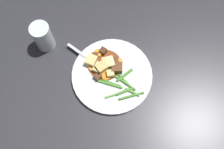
{
  "coord_description": "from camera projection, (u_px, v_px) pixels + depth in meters",
  "views": [
    {
      "loc": [
        -0.29,
        0.11,
        0.8
      ],
      "look_at": [
        0.0,
        0.0,
        0.02
      ],
      "focal_mm": 40.94,
      "sensor_mm": 36.0,
      "label": 1
    }
  ],
  "objects": [
    {
      "name": "potato_chunk_1",
      "position": [
        107.0,
        64.0,
        0.84
      ],
      "size": [
        0.04,
        0.04,
        0.03
      ],
      "primitive_type": "cube",
      "rotation": [
        0.0,
        0.0,
        1.47
      ],
      "color": "#EAD68C",
      "rests_on": "dinner_plate"
    },
    {
      "name": "potato_chunk_0",
      "position": [
        102.0,
        67.0,
        0.84
      ],
      "size": [
        0.04,
        0.04,
        0.03
      ],
      "primitive_type": "cube",
      "rotation": [
        0.0,
        0.0,
        0.24
      ],
      "color": "#DBBC6B",
      "rests_on": "dinner_plate"
    },
    {
      "name": "meat_chunk_2",
      "position": [
        117.0,
        68.0,
        0.84
      ],
      "size": [
        0.04,
        0.05,
        0.03
      ],
      "primitive_type": "cube",
      "rotation": [
        0.0,
        0.0,
        4.34
      ],
      "color": "brown",
      "rests_on": "dinner_plate"
    },
    {
      "name": "green_bean_3",
      "position": [
        132.0,
        92.0,
        0.82
      ],
      "size": [
        0.04,
        0.04,
        0.01
      ],
      "primitive_type": "cylinder",
      "rotation": [
        0.0,
        1.57,
        3.87
      ],
      "color": "#599E38",
      "rests_on": "dinner_plate"
    },
    {
      "name": "green_bean_1",
      "position": [
        126.0,
        83.0,
        0.83
      ],
      "size": [
        0.07,
        0.05,
        0.01
      ],
      "primitive_type": "cylinder",
      "rotation": [
        0.0,
        1.57,
        3.72
      ],
      "color": "#4C8E33",
      "rests_on": "dinner_plate"
    },
    {
      "name": "green_bean_6",
      "position": [
        124.0,
        80.0,
        0.83
      ],
      "size": [
        0.06,
        0.03,
        0.01
      ],
      "primitive_type": "cylinder",
      "rotation": [
        0.0,
        1.57,
        3.51
      ],
      "color": "#599E38",
      "rests_on": "dinner_plate"
    },
    {
      "name": "green_bean_0",
      "position": [
        117.0,
        94.0,
        0.82
      ],
      "size": [
        0.01,
        0.08,
        0.01
      ],
      "primitive_type": "cylinder",
      "rotation": [
        0.0,
        1.57,
        4.67
      ],
      "color": "#66AD42",
      "rests_on": "dinner_plate"
    },
    {
      "name": "carrot_slice_1",
      "position": [
        106.0,
        75.0,
        0.84
      ],
      "size": [
        0.04,
        0.04,
        0.01
      ],
      "primitive_type": "cylinder",
      "rotation": [
        0.0,
        0.0,
        1.79
      ],
      "color": "orange",
      "rests_on": "dinner_plate"
    },
    {
      "name": "carrot_slice_3",
      "position": [
        119.0,
        62.0,
        0.86
      ],
      "size": [
        0.03,
        0.03,
        0.01
      ],
      "primitive_type": "cylinder",
      "rotation": [
        0.0,
        0.0,
        0.18
      ],
      "color": "orange",
      "rests_on": "dinner_plate"
    },
    {
      "name": "potato_chunk_2",
      "position": [
        110.0,
        74.0,
        0.83
      ],
      "size": [
        0.03,
        0.03,
        0.02
      ],
      "primitive_type": "cube",
      "rotation": [
        0.0,
        0.0,
        4.52
      ],
      "color": "#E5CC7A",
      "rests_on": "dinner_plate"
    },
    {
      "name": "stew_sauce",
      "position": [
        105.0,
        65.0,
        0.86
      ],
      "size": [
        0.11,
        0.11,
        0.0
      ],
      "primitive_type": "cylinder",
      "color": "brown",
      "rests_on": "dinner_plate"
    },
    {
      "name": "green_bean_2",
      "position": [
        125.0,
        75.0,
        0.84
      ],
      "size": [
        0.03,
        0.06,
        0.01
      ],
      "primitive_type": "cylinder",
      "rotation": [
        0.0,
        1.57,
        5.04
      ],
      "color": "#4C8E33",
      "rests_on": "dinner_plate"
    },
    {
      "name": "water_glass",
      "position": [
        43.0,
        37.0,
        0.85
      ],
      "size": [
        0.06,
        0.06,
        0.11
      ],
      "primitive_type": "cylinder",
      "color": "silver",
      "rests_on": "ground_plane"
    },
    {
      "name": "green_bean_7",
      "position": [
        125.0,
        91.0,
        0.82
      ],
      "size": [
        0.01,
        0.06,
        0.01
      ],
      "primitive_type": "cylinder",
      "rotation": [
        0.0,
        1.57,
        4.76
      ],
      "color": "#4C8E33",
      "rests_on": "dinner_plate"
    },
    {
      "name": "fork",
      "position": [
        89.0,
        59.0,
        0.86
      ],
      "size": [
        0.16,
        0.11,
        0.0
      ],
      "color": "silver",
      "rests_on": "dinner_plate"
    },
    {
      "name": "potato_chunk_3",
      "position": [
        91.0,
        61.0,
        0.85
      ],
      "size": [
        0.05,
        0.05,
        0.03
      ],
      "primitive_type": "cube",
      "rotation": [
        0.0,
        0.0,
        5.52
      ],
      "color": "#E5CC7A",
      "rests_on": "dinner_plate"
    },
    {
      "name": "meat_chunk_0",
      "position": [
        98.0,
        77.0,
        0.83
      ],
      "size": [
        0.03,
        0.03,
        0.02
      ],
      "primitive_type": "cube",
      "rotation": [
        0.0,
        0.0,
        5.15
      ],
      "color": "#56331E",
      "rests_on": "dinner_plate"
    },
    {
      "name": "green_bean_8",
      "position": [
        131.0,
        96.0,
        0.81
      ],
      "size": [
        0.01,
        0.08,
        0.01
      ],
      "primitive_type": "cylinder",
      "rotation": [
        0.0,
        1.57,
        4.63
      ],
      "color": "#4C8E33",
      "rests_on": "dinner_plate"
    },
    {
      "name": "meat_chunk_3",
      "position": [
        114.0,
        62.0,
        0.85
      ],
      "size": [
        0.03,
        0.03,
        0.02
      ],
      "primitive_type": "cube",
      "rotation": [
        0.0,
        0.0,
        3.05
      ],
      "color": "#56331E",
      "rests_on": "dinner_plate"
    },
    {
      "name": "ground_plane",
      "position": [
        112.0,
        76.0,
        0.86
      ],
      "size": [
        3.0,
        3.0,
        0.0
      ],
      "primitive_type": "plane",
      "color": "#2D2D33"
    },
    {
      "name": "meat_chunk_1",
      "position": [
        95.0,
        56.0,
        0.86
      ],
      "size": [
        0.03,
        0.03,
        0.02
      ],
      "primitive_type": "cube",
      "rotation": [
        0.0,
        0.0,
        4.39
      ],
      "color": "#4C2B19",
      "rests_on": "dinner_plate"
    },
    {
      "name": "green_bean_5",
      "position": [
        110.0,
        84.0,
        0.83
      ],
      "size": [
        0.06,
        0.07,
        0.01
      ],
      "primitive_type": "cylinder",
      "rotation": [
        0.0,
        1.57,
        4.06
      ],
      "color": "#599E38",
      "rests_on": "dinner_plate"
    },
    {
      "name": "carrot_slice_0",
      "position": [
        98.0,
        53.0,
        0.87
      ],
      "size": [
        0.03,
        0.03,
        0.01
      ],
      "primitive_type": "cylinder",
      "rotation": [
        0.0,
        0.0,
        0.14
      ],
      "color": "orange",
      "rests_on": "dinner_plate"
    },
    {
      "name": "potato_chunk_4",
      "position": [
        98.0,
        69.0,
        0.84
      ],
      "size": [
        0.04,
        0.04,
        0.02
      ],
      "primitive_type": "cube",
      "rotation": [
        0.0,
        0.0,
        3.81
      ],
      "color": "#EAD68C",
      "rests_on": "dinner_plate"
    },
    {
      "name": "dinner_plate",
      "position": [
        112.0,
        75.0,
        0.85
      ],
      "size": [
        0.27,
        0.27,
        0.02
      ],
      "primitive_type": "cylinder",
      "color": "white",
      "rests_on": "ground_plane"
    },
    {
      "name": "carrot_slice_2",
      "position": [
        93.0,
        67.0,
        0.85
      ],
      "size": [
        0.04,
        0.04,
        0.01
      ],
      "primitive_type": "cylinder",
      "rotation": [
        0.0,
        0.0,
        4.59
      ],
      "color": "orange",
      "rests_on": "dinner_plate"
    },
    {
      "name": "meat_chunk_4",
      "position": [
        103.0,
        51.0,
        0.87
      ],
      "size": [
        0.03,
        0.03,
        0.02
      ],
      "primitive_type": "cube",
      "rotation": [
        0.0,
        0.0,
        2.21
      ],
      "color": "#4C2B19",
      "rests_on": "dinner_plate"
    },
    {
      "name": "green_bean_4",
      "position": [
        111.0,
        83.0,
        0.83
      ],
      "size": [
        0.05,
        0.05,
        0.01
      ],
      "primitive_type": "cylinder",
      "rotation": [
        0.0,
        1.57,
        3.98
      ],
      "color": "#4C8E33",
      "rests_on": "dinner_plate"
    }
  ]
}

